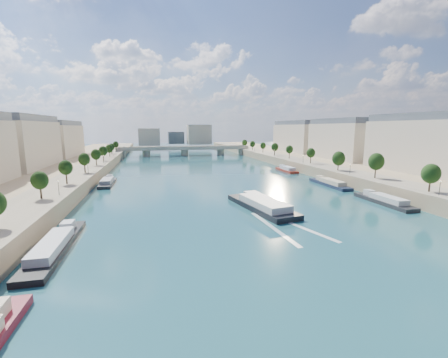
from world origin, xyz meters
TOP-DOWN VIEW (x-y plane):
  - ground at (0.00, 100.00)m, footprint 700.00×700.00m
  - quay_left at (-72.00, 100.00)m, footprint 44.00×520.00m
  - quay_right at (72.00, 100.00)m, footprint 44.00×520.00m
  - pave_left at (-57.00, 100.00)m, footprint 14.00×520.00m
  - pave_right at (57.00, 100.00)m, footprint 14.00×520.00m
  - trees_left at (-55.00, 102.00)m, footprint 4.80×268.80m
  - trees_right at (55.00, 110.00)m, footprint 4.80×268.80m
  - lamps_left at (-52.50, 90.00)m, footprint 0.36×200.36m
  - lamps_right at (52.50, 105.00)m, footprint 0.36×200.36m
  - buildings_right at (85.00, 112.00)m, footprint 16.00×226.00m
  - skyline at (3.19, 319.52)m, footprint 79.00×42.00m
  - bridge at (0.00, 237.80)m, footprint 112.00×12.00m
  - tour_barge at (4.99, 60.14)m, footprint 13.64×30.75m
  - wake at (4.99, 43.59)m, footprint 12.16×26.03m
  - moored_barges_left at (-45.50, 33.79)m, footprint 5.00×157.91m
  - moored_barges_right at (45.50, 54.43)m, footprint 5.00×165.51m

SIDE VIEW (x-z plane):
  - ground at x=0.00m, z-range 0.00..0.00m
  - wake at x=4.99m, z-range 0.00..0.04m
  - moored_barges_left at x=-45.50m, z-range -0.96..2.64m
  - moored_barges_right at x=45.50m, z-range -0.96..2.64m
  - tour_barge at x=4.99m, z-range -0.86..3.17m
  - quay_left at x=-72.00m, z-range 0.00..5.00m
  - quay_right at x=72.00m, z-range 0.00..5.00m
  - pave_left at x=-57.00m, z-range 5.00..5.10m
  - pave_right at x=57.00m, z-range 5.00..5.10m
  - bridge at x=0.00m, z-range 1.01..9.16m
  - lamps_left at x=-52.50m, z-range 5.64..9.92m
  - lamps_right at x=52.50m, z-range 5.64..9.92m
  - trees_left at x=-55.00m, z-range 6.35..14.61m
  - trees_right at x=55.00m, z-range 6.35..14.61m
  - skyline at x=3.19m, z-range 3.66..25.66m
  - buildings_right at x=85.00m, z-range 4.85..28.05m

